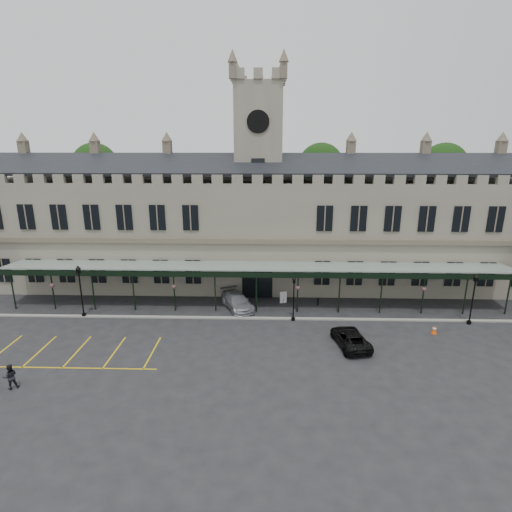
{
  "coord_description": "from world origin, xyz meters",
  "views": [
    {
      "loc": [
        0.96,
        -28.95,
        15.93
      ],
      "look_at": [
        0.0,
        6.0,
        6.0
      ],
      "focal_mm": 28.0,
      "sensor_mm": 36.0,
      "label": 1
    }
  ],
  "objects_px": {
    "lamp_post_right": "(473,295)",
    "person_b": "(10,377)",
    "lamp_post_mid": "(294,294)",
    "station_building": "(258,229)",
    "clock_tower": "(258,169)",
    "lamp_post_left": "(80,287)",
    "traffic_cone": "(434,330)",
    "car_van": "(350,338)",
    "sign_board": "(283,297)",
    "car_taxi": "(237,301)"
  },
  "relations": [
    {
      "from": "lamp_post_right",
      "to": "person_b",
      "type": "relative_size",
      "value": 2.72
    },
    {
      "from": "lamp_post_mid",
      "to": "lamp_post_right",
      "type": "xyz_separation_m",
      "value": [
        16.02,
        -0.33,
        0.29
      ]
    },
    {
      "from": "station_building",
      "to": "person_b",
      "type": "xyz_separation_m",
      "value": [
        -16.11,
        -21.89,
        -5.58
      ]
    },
    {
      "from": "clock_tower",
      "to": "lamp_post_left",
      "type": "height_order",
      "value": "clock_tower"
    },
    {
      "from": "station_building",
      "to": "traffic_cone",
      "type": "distance_m",
      "value": 21.15
    },
    {
      "from": "traffic_cone",
      "to": "car_van",
      "type": "xyz_separation_m",
      "value": [
        -7.72,
        -2.35,
        0.31
      ]
    },
    {
      "from": "traffic_cone",
      "to": "car_van",
      "type": "distance_m",
      "value": 8.08
    },
    {
      "from": "station_building",
      "to": "lamp_post_left",
      "type": "distance_m",
      "value": 19.69
    },
    {
      "from": "clock_tower",
      "to": "car_van",
      "type": "relative_size",
      "value": 5.18
    },
    {
      "from": "traffic_cone",
      "to": "sign_board",
      "type": "distance_m",
      "value": 14.39
    },
    {
      "from": "lamp_post_right",
      "to": "person_b",
      "type": "bearing_deg",
      "value": -162.96
    },
    {
      "from": "lamp_post_mid",
      "to": "sign_board",
      "type": "bearing_deg",
      "value": 100.35
    },
    {
      "from": "lamp_post_right",
      "to": "person_b",
      "type": "xyz_separation_m",
      "value": [
        -35.61,
        -10.92,
        -1.98
      ]
    },
    {
      "from": "station_building",
      "to": "person_b",
      "type": "distance_m",
      "value": 27.75
    },
    {
      "from": "lamp_post_mid",
      "to": "sign_board",
      "type": "xyz_separation_m",
      "value": [
        -0.76,
        4.18,
        -1.98
      ]
    },
    {
      "from": "station_building",
      "to": "clock_tower",
      "type": "height_order",
      "value": "clock_tower"
    },
    {
      "from": "traffic_cone",
      "to": "lamp_post_right",
      "type": "bearing_deg",
      "value": 26.8
    },
    {
      "from": "car_taxi",
      "to": "person_b",
      "type": "xyz_separation_m",
      "value": [
        -14.15,
        -13.96,
        0.14
      ]
    },
    {
      "from": "lamp_post_right",
      "to": "traffic_cone",
      "type": "xyz_separation_m",
      "value": [
        -3.96,
        -2.0,
        -2.51
      ]
    },
    {
      "from": "clock_tower",
      "to": "sign_board",
      "type": "height_order",
      "value": "clock_tower"
    },
    {
      "from": "lamp_post_right",
      "to": "lamp_post_left",
      "type": "bearing_deg",
      "value": 179.06
    },
    {
      "from": "clock_tower",
      "to": "traffic_cone",
      "type": "xyz_separation_m",
      "value": [
        15.54,
        -13.07,
        -12.76
      ]
    },
    {
      "from": "lamp_post_mid",
      "to": "traffic_cone",
      "type": "distance_m",
      "value": 12.49
    },
    {
      "from": "traffic_cone",
      "to": "car_van",
      "type": "bearing_deg",
      "value": -163.11
    },
    {
      "from": "clock_tower",
      "to": "lamp_post_mid",
      "type": "distance_m",
      "value": 15.44
    },
    {
      "from": "car_taxi",
      "to": "car_van",
      "type": "relative_size",
      "value": 1.08
    },
    {
      "from": "station_building",
      "to": "person_b",
      "type": "height_order",
      "value": "station_building"
    },
    {
      "from": "lamp_post_left",
      "to": "sign_board",
      "type": "distance_m",
      "value": 19.63
    },
    {
      "from": "lamp_post_left",
      "to": "car_van",
      "type": "xyz_separation_m",
      "value": [
        24.18,
        -4.93,
        -2.37
      ]
    },
    {
      "from": "lamp_post_mid",
      "to": "car_taxi",
      "type": "xyz_separation_m",
      "value": [
        -5.44,
        2.71,
        -1.83
      ]
    },
    {
      "from": "traffic_cone",
      "to": "car_taxi",
      "type": "bearing_deg",
      "value": 163.93
    },
    {
      "from": "station_building",
      "to": "sign_board",
      "type": "bearing_deg",
      "value": -67.24
    },
    {
      "from": "lamp_post_right",
      "to": "station_building",
      "type": "bearing_deg",
      "value": 150.62
    },
    {
      "from": "lamp_post_mid",
      "to": "car_van",
      "type": "xyz_separation_m",
      "value": [
        4.34,
        -4.67,
        -1.91
      ]
    },
    {
      "from": "person_b",
      "to": "station_building",
      "type": "bearing_deg",
      "value": -158.06
    },
    {
      "from": "clock_tower",
      "to": "traffic_cone",
      "type": "height_order",
      "value": "clock_tower"
    },
    {
      "from": "lamp_post_mid",
      "to": "sign_board",
      "type": "distance_m",
      "value": 4.69
    },
    {
      "from": "lamp_post_left",
      "to": "car_taxi",
      "type": "relative_size",
      "value": 0.99
    },
    {
      "from": "sign_board",
      "to": "person_b",
      "type": "bearing_deg",
      "value": -155.05
    },
    {
      "from": "lamp_post_mid",
      "to": "traffic_cone",
      "type": "relative_size",
      "value": 5.99
    },
    {
      "from": "clock_tower",
      "to": "lamp_post_right",
      "type": "height_order",
      "value": "clock_tower"
    },
    {
      "from": "lamp_post_mid",
      "to": "traffic_cone",
      "type": "height_order",
      "value": "lamp_post_mid"
    },
    {
      "from": "lamp_post_left",
      "to": "lamp_post_right",
      "type": "relative_size",
      "value": 1.06
    },
    {
      "from": "station_building",
      "to": "lamp_post_right",
      "type": "xyz_separation_m",
      "value": [
        19.5,
        -10.98,
        -3.6
      ]
    },
    {
      "from": "lamp_post_left",
      "to": "person_b",
      "type": "height_order",
      "value": "lamp_post_left"
    },
    {
      "from": "lamp_post_mid",
      "to": "car_van",
      "type": "height_order",
      "value": "lamp_post_mid"
    },
    {
      "from": "clock_tower",
      "to": "person_b",
      "type": "relative_size",
      "value": 13.91
    },
    {
      "from": "lamp_post_left",
      "to": "person_b",
      "type": "relative_size",
      "value": 2.87
    },
    {
      "from": "station_building",
      "to": "person_b",
      "type": "relative_size",
      "value": 33.65
    },
    {
      "from": "traffic_cone",
      "to": "person_b",
      "type": "relative_size",
      "value": 0.41
    }
  ]
}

